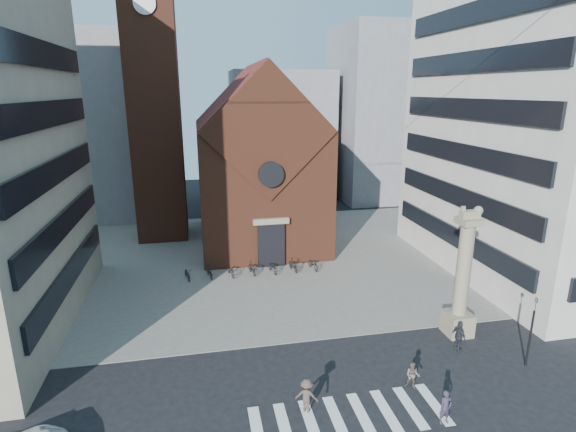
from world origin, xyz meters
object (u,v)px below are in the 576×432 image
at_px(pedestrian_0, 446,407).
at_px(pedestrian_1, 413,375).
at_px(lion_column, 462,285).
at_px(traffic_light, 531,330).
at_px(scooter_0, 188,274).
at_px(pedestrian_2, 459,337).

height_order(pedestrian_0, pedestrian_1, pedestrian_0).
xyz_separation_m(lion_column, traffic_light, (1.99, -4.00, -1.17)).
height_order(pedestrian_0, scooter_0, pedestrian_0).
distance_m(pedestrian_0, pedestrian_1, 2.76).
bearing_deg(lion_column, pedestrian_1, -139.96).
bearing_deg(lion_column, traffic_light, -63.54).
xyz_separation_m(pedestrian_1, scooter_0, (-11.96, 16.98, -0.22)).
height_order(lion_column, pedestrian_0, lion_column).
relative_size(lion_column, pedestrian_0, 5.00).
distance_m(pedestrian_1, scooter_0, 20.78).
bearing_deg(scooter_0, pedestrian_0, -70.36).
relative_size(lion_column, scooter_0, 4.64).
distance_m(traffic_light, pedestrian_0, 7.97).
xyz_separation_m(pedestrian_2, scooter_0, (-16.40, 14.20, -0.39)).
bearing_deg(traffic_light, pedestrian_0, -155.03).
bearing_deg(pedestrian_0, scooter_0, 118.10).
height_order(traffic_light, pedestrian_0, traffic_light).
height_order(lion_column, scooter_0, lion_column).
relative_size(traffic_light, pedestrian_0, 2.48).
bearing_deg(pedestrian_2, pedestrian_0, 134.75).
distance_m(traffic_light, pedestrian_1, 7.61).
relative_size(pedestrian_0, pedestrian_2, 0.93).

